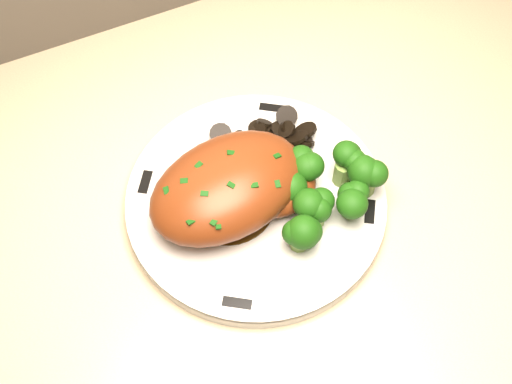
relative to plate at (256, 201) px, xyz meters
name	(u,v)px	position (x,y,z in m)	size (l,w,h in m)	color
plate	(256,201)	(0.00, 0.00, 0.00)	(0.26, 0.26, 0.02)	silver
rim_accent_0	(272,108)	(0.06, 0.10, 0.01)	(0.03, 0.01, 0.00)	black
rim_accent_1	(145,182)	(-0.10, 0.06, 0.01)	(0.03, 0.01, 0.00)	black
rim_accent_2	(237,303)	(-0.06, -0.10, 0.01)	(0.03, 0.01, 0.00)	black
rim_accent_3	(370,212)	(0.10, -0.06, 0.01)	(0.03, 0.01, 0.00)	black
gravy_pool	(228,203)	(-0.03, 0.01, 0.01)	(0.10, 0.10, 0.00)	#362109
chicken_breast	(233,187)	(-0.02, 0.00, 0.04)	(0.18, 0.13, 0.06)	maroon
mushroom_pile	(269,148)	(0.04, 0.05, 0.01)	(0.09, 0.07, 0.03)	black
broccoli_florets	(325,191)	(0.06, -0.04, 0.03)	(0.12, 0.09, 0.04)	olive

